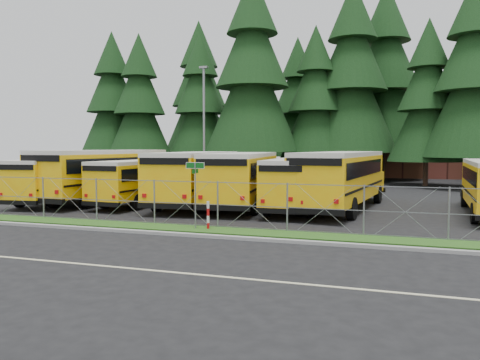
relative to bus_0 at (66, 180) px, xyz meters
name	(u,v)px	position (x,y,z in m)	size (l,w,h in m)	color
ground	(247,225)	(13.45, -4.98, -1.36)	(120.00, 120.00, 0.00)	black
curb	(223,237)	(13.45, -8.08, -1.30)	(50.00, 0.25, 0.12)	gray
grass_verge	(235,231)	(13.45, -6.68, -1.33)	(50.00, 1.40, 0.06)	#254A15
road_lane_line	(162,271)	(13.45, -12.98, -1.35)	(50.00, 0.12, 0.01)	beige
chainlink_fence	(240,206)	(13.45, -5.98, -0.36)	(44.00, 0.10, 2.00)	gray
brick_building	(392,151)	(19.45, 35.02, 1.64)	(22.00, 10.00, 6.00)	brown
bus_0	(66,180)	(0.00, 0.00, 0.00)	(2.45, 10.36, 2.72)	#FFB008
bus_1	(109,176)	(2.26, 1.32, 0.27)	(2.93, 12.43, 3.26)	#FFB008
bus_2	(150,182)	(5.46, 0.84, -0.02)	(2.40, 10.18, 2.67)	#FFB008
bus_3	(198,178)	(8.46, 1.30, 0.22)	(2.83, 12.01, 3.15)	#FFB008
bus_4	(244,180)	(11.24, 1.49, 0.20)	(2.80, 11.85, 3.11)	#FFB008
bus_5	(299,184)	(14.58, 1.13, 0.05)	(2.53, 10.73, 2.81)	#FFB008
bus_6	(343,181)	(16.89, 1.64, 0.23)	(2.86, 12.13, 3.18)	#FFB008
street_sign	(195,181)	(11.71, -6.65, 0.68)	(0.84, 0.55, 2.81)	gray
striped_bollard	(208,216)	(12.23, -6.54, -0.76)	(0.11, 0.11, 1.20)	#B20C0C
light_standard	(204,122)	(4.41, 12.07, 4.14)	(0.70, 0.35, 10.14)	gray
conifer_0	(113,105)	(-9.84, 20.46, 6.66)	(7.25, 7.25, 16.04)	black
conifer_1	(140,107)	(-5.67, 19.00, 6.24)	(6.87, 6.87, 15.20)	black
conifer_2	(200,107)	(0.23, 21.24, 6.33)	(6.95, 6.95, 15.37)	black
conifer_3	(252,78)	(6.37, 19.61, 8.82)	(9.20, 9.20, 20.35)	black
conifer_4	(315,104)	(12.15, 21.96, 6.31)	(6.94, 6.94, 15.34)	black
conifer_5	(352,82)	(15.51, 23.42, 8.54)	(8.95, 8.95, 19.79)	black
conifer_6	(427,103)	(22.31, 20.16, 6.00)	(6.65, 6.65, 14.72)	black
conifer_7	(474,81)	(25.64, 18.20, 7.47)	(7.99, 7.99, 17.66)	black
conifer_10	(199,99)	(-2.42, 27.16, 7.77)	(8.26, 8.26, 18.26)	black
conifer_11	(297,107)	(8.84, 29.76, 6.72)	(7.30, 7.30, 16.15)	black
conifer_12	(385,82)	(18.58, 28.02, 8.98)	(9.35, 9.35, 20.67)	black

